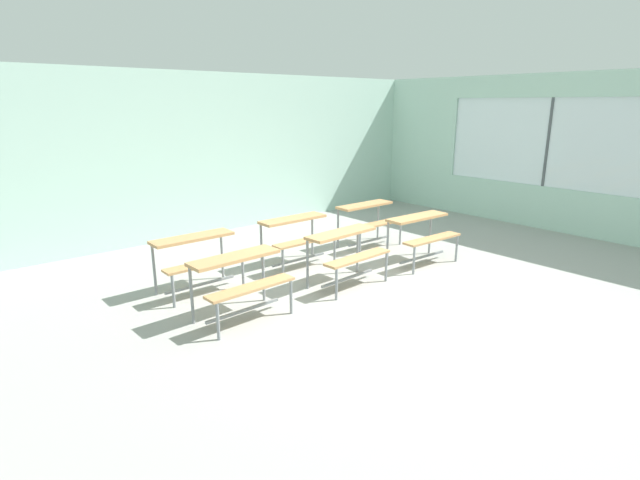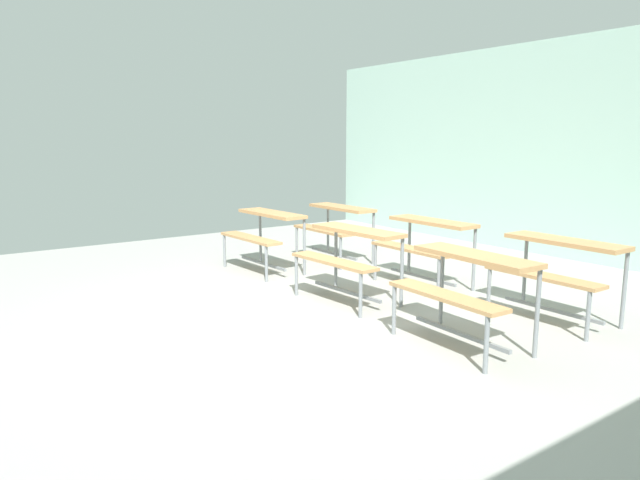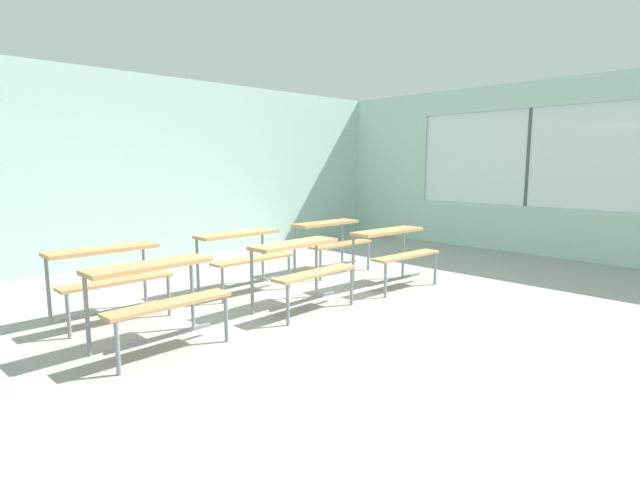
{
  "view_description": "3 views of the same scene",
  "coord_description": "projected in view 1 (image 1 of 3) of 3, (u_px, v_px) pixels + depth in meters",
  "views": [
    {
      "loc": [
        -4.62,
        -3.93,
        2.44
      ],
      "look_at": [
        -0.25,
        1.19,
        0.54
      ],
      "focal_mm": 27.31,
      "sensor_mm": 36.0,
      "label": 1
    },
    {
      "loc": [
        4.28,
        -2.93,
        1.64
      ],
      "look_at": [
        -1.03,
        0.91,
        0.49
      ],
      "focal_mm": 32.35,
      "sensor_mm": 36.0,
      "label": 2
    },
    {
      "loc": [
        -3.8,
        -3.3,
        1.6
      ],
      "look_at": [
        0.55,
        1.17,
        0.64
      ],
      "focal_mm": 28.0,
      "sensor_mm": 36.0,
      "label": 3
    }
  ],
  "objects": [
    {
      "name": "ground",
      "position": [
        393.0,
        296.0,
        6.44
      ],
      "size": [
        10.0,
        9.0,
        0.05
      ],
      "primitive_type": "cube",
      "color": "#9E9E99"
    },
    {
      "name": "wall_back",
      "position": [
        218.0,
        154.0,
        9.32
      ],
      "size": [
        10.0,
        0.12,
        3.0
      ],
      "primitive_type": "cube",
      "color": "silver",
      "rests_on": "ground"
    },
    {
      "name": "wall_right",
      "position": [
        580.0,
        158.0,
        9.06
      ],
      "size": [
        0.12,
        9.0,
        3.0
      ],
      "color": "silver",
      "rests_on": "ground"
    },
    {
      "name": "desk_bench_r0c0",
      "position": [
        240.0,
        273.0,
        5.59
      ],
      "size": [
        1.12,
        0.63,
        0.74
      ],
      "rotation": [
        0.0,
        0.0,
        0.04
      ],
      "color": "tan",
      "rests_on": "ground"
    },
    {
      "name": "desk_bench_r0c1",
      "position": [
        347.0,
        246.0,
        6.65
      ],
      "size": [
        1.13,
        0.65,
        0.74
      ],
      "rotation": [
        0.0,
        0.0,
        0.05
      ],
      "color": "tan",
      "rests_on": "ground"
    },
    {
      "name": "desk_bench_r0c2",
      "position": [
        422.0,
        228.0,
        7.57
      ],
      "size": [
        1.13,
        0.64,
        0.74
      ],
      "rotation": [
        0.0,
        0.0,
        -0.05
      ],
      "color": "tan",
      "rests_on": "ground"
    },
    {
      "name": "desk_bench_r1c0",
      "position": [
        197.0,
        251.0,
        6.41
      ],
      "size": [
        1.1,
        0.59,
        0.74
      ],
      "rotation": [
        0.0,
        0.0,
        0.0
      ],
      "color": "tan",
      "rests_on": "ground"
    },
    {
      "name": "desk_bench_r1c1",
      "position": [
        297.0,
        230.0,
        7.45
      ],
      "size": [
        1.1,
        0.6,
        0.74
      ],
      "rotation": [
        0.0,
        0.0,
        -0.01
      ],
      "color": "tan",
      "rests_on": "ground"
    },
    {
      "name": "desk_bench_r1c2",
      "position": [
        369.0,
        215.0,
        8.48
      ],
      "size": [
        1.11,
        0.6,
        0.74
      ],
      "rotation": [
        0.0,
        0.0,
        -0.01
      ],
      "color": "tan",
      "rests_on": "ground"
    }
  ]
}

